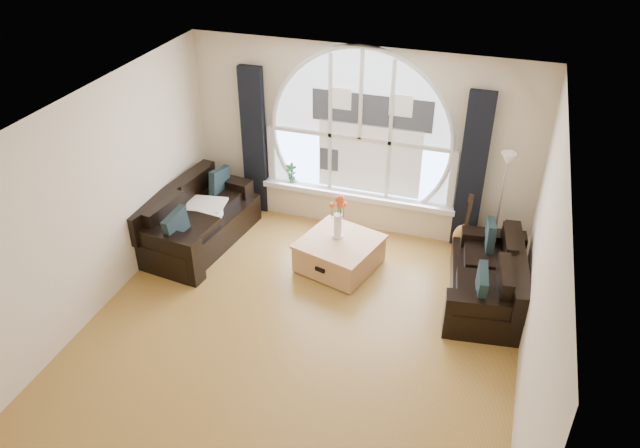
# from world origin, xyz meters

# --- Properties ---
(ground) EXTENTS (5.00, 5.50, 0.01)m
(ground) POSITION_xyz_m (0.00, 0.00, 0.00)
(ground) COLOR brown
(ground) RESTS_ON ground
(ceiling) EXTENTS (5.00, 5.50, 0.01)m
(ceiling) POSITION_xyz_m (0.00, 0.00, 2.70)
(ceiling) COLOR silver
(ceiling) RESTS_ON ground
(wall_back) EXTENTS (5.00, 0.01, 2.70)m
(wall_back) POSITION_xyz_m (0.00, 2.75, 1.35)
(wall_back) COLOR beige
(wall_back) RESTS_ON ground
(wall_left) EXTENTS (0.01, 5.50, 2.70)m
(wall_left) POSITION_xyz_m (-2.50, 0.00, 1.35)
(wall_left) COLOR beige
(wall_left) RESTS_ON ground
(wall_right) EXTENTS (0.01, 5.50, 2.70)m
(wall_right) POSITION_xyz_m (2.50, 0.00, 1.35)
(wall_right) COLOR beige
(wall_right) RESTS_ON ground
(attic_slope) EXTENTS (0.92, 5.50, 0.72)m
(attic_slope) POSITION_xyz_m (2.20, 0.00, 2.35)
(attic_slope) COLOR silver
(attic_slope) RESTS_ON ground
(arched_window) EXTENTS (2.60, 0.06, 2.15)m
(arched_window) POSITION_xyz_m (0.00, 2.72, 1.62)
(arched_window) COLOR silver
(arched_window) RESTS_ON wall_back
(window_sill) EXTENTS (2.90, 0.22, 0.08)m
(window_sill) POSITION_xyz_m (0.00, 2.65, 0.51)
(window_sill) COLOR white
(window_sill) RESTS_ON wall_back
(window_frame) EXTENTS (2.76, 0.08, 2.15)m
(window_frame) POSITION_xyz_m (0.00, 2.69, 1.62)
(window_frame) COLOR white
(window_frame) RESTS_ON wall_back
(neighbor_house) EXTENTS (1.70, 0.02, 1.50)m
(neighbor_house) POSITION_xyz_m (0.15, 2.71, 1.50)
(neighbor_house) COLOR silver
(neighbor_house) RESTS_ON wall_back
(curtain_left) EXTENTS (0.35, 0.12, 2.30)m
(curtain_left) POSITION_xyz_m (-1.60, 2.63, 1.15)
(curtain_left) COLOR black
(curtain_left) RESTS_ON ground
(curtain_right) EXTENTS (0.35, 0.12, 2.30)m
(curtain_right) POSITION_xyz_m (1.60, 2.63, 1.15)
(curtain_right) COLOR black
(curtain_right) RESTS_ON ground
(sofa_left) EXTENTS (1.18, 1.99, 0.84)m
(sofa_left) POSITION_xyz_m (-2.02, 1.49, 0.40)
(sofa_left) COLOR black
(sofa_left) RESTS_ON ground
(sofa_right) EXTENTS (1.05, 1.77, 0.74)m
(sofa_right) POSITION_xyz_m (2.02, 1.42, 0.40)
(sofa_right) COLOR black
(sofa_right) RESTS_ON ground
(coffee_chest) EXTENTS (1.19, 1.19, 0.47)m
(coffee_chest) POSITION_xyz_m (0.07, 1.52, 0.24)
(coffee_chest) COLOR #AE7E52
(coffee_chest) RESTS_ON ground
(throw_blanket) EXTENTS (0.63, 0.63, 0.10)m
(throw_blanket) POSITION_xyz_m (-1.96, 1.59, 0.50)
(throw_blanket) COLOR silver
(throw_blanket) RESTS_ON sofa_left
(vase_flowers) EXTENTS (0.24, 0.24, 0.70)m
(vase_flowers) POSITION_xyz_m (0.02, 1.60, 0.82)
(vase_flowers) COLOR white
(vase_flowers) RESTS_ON coffee_chest
(floor_lamp) EXTENTS (0.24, 0.24, 1.60)m
(floor_lamp) POSITION_xyz_m (2.03, 2.43, 0.80)
(floor_lamp) COLOR #B2B2B2
(floor_lamp) RESTS_ON ground
(guitar) EXTENTS (0.41, 0.32, 1.06)m
(guitar) POSITION_xyz_m (1.65, 2.29, 0.53)
(guitar) COLOR olive
(guitar) RESTS_ON ground
(potted_plant) EXTENTS (0.18, 0.13, 0.32)m
(potted_plant) POSITION_xyz_m (-1.03, 2.65, 0.71)
(potted_plant) COLOR #1E6023
(potted_plant) RESTS_ON window_sill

